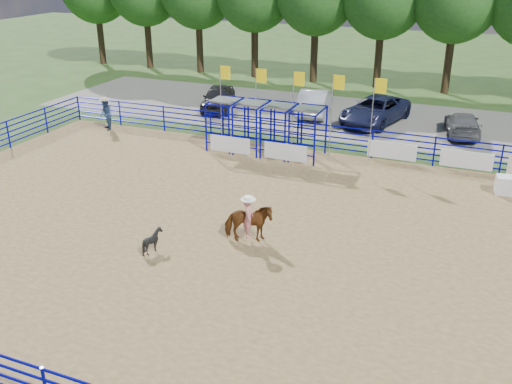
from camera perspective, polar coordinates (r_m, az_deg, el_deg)
ground at (r=21.36m, az=-2.11°, el=-4.01°), size 120.00×120.00×0.00m
arena_dirt at (r=21.35m, az=-2.11°, el=-3.99°), size 30.00×20.00×0.02m
gravel_strip at (r=36.48m, az=9.07°, el=7.43°), size 40.00×10.00×0.01m
horse_and_rider at (r=20.27m, az=-0.77°, el=-2.76°), size 1.89×1.34×2.49m
calf at (r=20.11m, az=-10.30°, el=-4.82°), size 1.01×0.99×0.84m
spectator_cowboy at (r=34.23m, az=-14.79°, el=7.53°), size 1.10×1.09×1.85m
car_a at (r=37.70m, az=-3.80°, el=9.38°), size 2.93×4.78×1.52m
car_b at (r=36.62m, az=5.91°, el=8.98°), size 2.42×5.14×1.63m
car_c at (r=35.26m, az=11.80°, el=8.00°), size 3.90×6.08×1.56m
car_d at (r=34.33m, az=19.95°, el=6.41°), size 2.37×4.55×1.26m
perimeter_fence at (r=21.03m, az=-2.14°, el=-2.19°), size 30.10×20.10×1.50m
chute_assembly at (r=29.15m, az=1.65°, el=6.25°), size 19.32×2.41×4.20m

